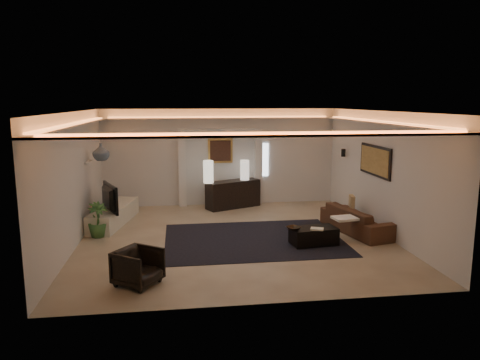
{
  "coord_description": "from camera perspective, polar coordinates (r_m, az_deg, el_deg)",
  "views": [
    {
      "loc": [
        -1.27,
        -10.0,
        3.13
      ],
      "look_at": [
        0.2,
        0.6,
        1.25
      ],
      "focal_mm": 33.83,
      "sensor_mm": 36.0,
      "label": 1
    }
  ],
  "objects": [
    {
      "name": "painting_frame",
      "position": [
        13.62,
        -2.5,
        3.71
      ],
      "size": [
        0.74,
        0.04,
        0.74
      ],
      "primitive_type": "cube",
      "color": "tan",
      "rests_on": "wall_back"
    },
    {
      "name": "magazine",
      "position": [
        9.93,
        9.69,
        -5.99
      ],
      "size": [
        0.33,
        0.28,
        0.03
      ],
      "primitive_type": "cube",
      "rotation": [
        0.0,
        0.0,
        -0.39
      ],
      "color": "beige",
      "rests_on": "coffee_table"
    },
    {
      "name": "media_ledge",
      "position": [
        12.14,
        -15.6,
        -4.26
      ],
      "size": [
        1.07,
        2.49,
        0.45
      ],
      "primitive_type": "cube",
      "rotation": [
        0.0,
        0.0,
        -0.2
      ],
      "color": "beige",
      "rests_on": "ground"
    },
    {
      "name": "sofa",
      "position": [
        11.27,
        14.61,
        -4.89
      ],
      "size": [
        2.22,
        1.27,
        0.61
      ],
      "primitive_type": "imported",
      "rotation": [
        0.0,
        0.0,
        1.8
      ],
      "color": "black",
      "rests_on": "ground"
    },
    {
      "name": "painting_canvas",
      "position": [
        13.59,
        -2.49,
        3.7
      ],
      "size": [
        0.62,
        0.02,
        0.62
      ],
      "primitive_type": "cube",
      "color": "#4C2D1E",
      "rests_on": "wall_back"
    },
    {
      "name": "cove_soffit",
      "position": [
        10.1,
        -0.66,
        7.06
      ],
      "size": [
        7.0,
        7.0,
        0.04
      ],
      "primitive_type": "cube",
      "color": "silver",
      "rests_on": "ceiling"
    },
    {
      "name": "art_panel_gold",
      "position": [
        11.42,
        16.57,
        2.35
      ],
      "size": [
        0.02,
        1.5,
        0.62
      ],
      "primitive_type": "cube",
      "color": "tan",
      "rests_on": "wall_right"
    },
    {
      "name": "wall_front",
      "position": [
        6.84,
        3.08,
        -4.29
      ],
      "size": [
        7.0,
        0.0,
        7.0
      ],
      "primitive_type": "plane",
      "rotation": [
        -1.57,
        0.0,
        0.0
      ],
      "color": "silver",
      "rests_on": "ground"
    },
    {
      "name": "pilaster_left",
      "position": [
        13.56,
        -7.3,
        1.27
      ],
      "size": [
        0.22,
        0.2,
        2.2
      ],
      "primitive_type": "cube",
      "color": "silver",
      "rests_on": "ground"
    },
    {
      "name": "pilaster_right",
      "position": [
        13.77,
        2.31,
        1.48
      ],
      "size": [
        0.22,
        0.2,
        2.2
      ],
      "primitive_type": "cube",
      "color": "silver",
      "rests_on": "ground"
    },
    {
      "name": "wall_niche",
      "position": [
        11.7,
        -18.52,
        2.18
      ],
      "size": [
        0.1,
        0.55,
        0.04
      ],
      "primitive_type": "cube",
      "color": "silver",
      "rests_on": "wall_left"
    },
    {
      "name": "throw_pillow",
      "position": [
        12.01,
        13.92,
        -2.74
      ],
      "size": [
        0.18,
        0.36,
        0.35
      ],
      "primitive_type": "cube",
      "rotation": [
        0.0,
        0.0,
        -0.21
      ],
      "color": "tan",
      "rests_on": "sofa"
    },
    {
      "name": "alcove_header",
      "position": [
        13.49,
        -2.49,
        6.21
      ],
      "size": [
        2.52,
        0.2,
        0.12
      ],
      "primitive_type": "cube",
      "color": "silver",
      "rests_on": "wall_back"
    },
    {
      "name": "lamp_right",
      "position": [
        13.44,
        0.6,
        1.23
      ],
      "size": [
        0.29,
        0.29,
        0.59
      ],
      "primitive_type": "cylinder",
      "rotation": [
        0.0,
        0.0,
        0.1
      ],
      "color": "silver",
      "rests_on": "console"
    },
    {
      "name": "wall_right",
      "position": [
        11.21,
        17.39,
        0.88
      ],
      "size": [
        0.0,
        7.0,
        7.0
      ],
      "primitive_type": "plane",
      "rotation": [
        1.57,
        0.0,
        -1.57
      ],
      "color": "silver",
      "rests_on": "ground"
    },
    {
      "name": "wall_sconce",
      "position": [
        13.14,
        12.9,
        3.38
      ],
      "size": [
        0.12,
        0.12,
        0.22
      ],
      "primitive_type": "cylinder",
      "color": "black",
      "rests_on": "wall_right"
    },
    {
      "name": "wall_left",
      "position": [
        10.39,
        -20.18,
        0.03
      ],
      "size": [
        0.0,
        7.0,
        7.0
      ],
      "primitive_type": "plane",
      "rotation": [
        1.57,
        0.0,
        1.57
      ],
      "color": "silver",
      "rests_on": "ground"
    },
    {
      "name": "wall_back",
      "position": [
        13.67,
        -2.51,
        2.89
      ],
      "size": [
        7.0,
        0.0,
        7.0
      ],
      "primitive_type": "plane",
      "rotation": [
        1.57,
        0.0,
        0.0
      ],
      "color": "silver",
      "rests_on": "ground"
    },
    {
      "name": "figurine",
      "position": [
        12.64,
        -16.29,
        -1.8
      ],
      "size": [
        0.19,
        0.19,
        0.43
      ],
      "primitive_type": "cylinder",
      "rotation": [
        0.0,
        0.0,
        -0.22
      ],
      "color": "black",
      "rests_on": "media_ledge"
    },
    {
      "name": "ginger_jar",
      "position": [
        11.7,
        -17.13,
        3.41
      ],
      "size": [
        0.52,
        0.52,
        0.43
      ],
      "primitive_type": "imported",
      "rotation": [
        0.0,
        0.0,
        -0.34
      ],
      "color": "#4C5765",
      "rests_on": "wall_niche"
    },
    {
      "name": "coffee_table",
      "position": [
        10.14,
        9.27,
        -6.95
      ],
      "size": [
        1.04,
        0.65,
        0.37
      ],
      "primitive_type": "cube",
      "rotation": [
        0.0,
        0.0,
        0.12
      ],
      "color": "black",
      "rests_on": "ground"
    },
    {
      "name": "floor",
      "position": [
        10.56,
        -0.63,
        -7.28
      ],
      "size": [
        7.0,
        7.0,
        0.0
      ],
      "primitive_type": "plane",
      "color": "#BDAE8F",
      "rests_on": "ground"
    },
    {
      "name": "art_panel_frame",
      "position": [
        11.43,
        16.69,
        2.35
      ],
      "size": [
        0.04,
        1.64,
        0.74
      ],
      "primitive_type": "cube",
      "color": "black",
      "rests_on": "wall_right"
    },
    {
      "name": "throw_blanket",
      "position": [
        10.36,
        13.07,
        -4.72
      ],
      "size": [
        0.56,
        0.49,
        0.06
      ],
      "primitive_type": "cube",
      "rotation": [
        0.0,
        0.0,
        0.16
      ],
      "color": "white",
      "rests_on": "sofa"
    },
    {
      "name": "area_rug",
      "position": [
        10.43,
        1.71,
        -7.48
      ],
      "size": [
        4.0,
        3.0,
        0.01
      ],
      "primitive_type": "cube",
      "color": "black",
      "rests_on": "ground"
    },
    {
      "name": "console",
      "position": [
        13.39,
        -0.89,
        -1.8
      ],
      "size": [
        1.68,
        1.12,
        0.81
      ],
      "primitive_type": "cube",
      "rotation": [
        0.0,
        0.0,
        0.42
      ],
      "color": "black",
      "rests_on": "ground"
    },
    {
      "name": "armchair",
      "position": [
        8.09,
        -12.74,
        -10.66
      ],
      "size": [
        0.96,
        0.96,
        0.63
      ],
      "primitive_type": "imported",
      "rotation": [
        0.0,
        0.0,
        0.96
      ],
      "color": "black",
      "rests_on": "ground"
    },
    {
      "name": "tv",
      "position": [
        11.52,
        -16.6,
        -2.2
      ],
      "size": [
        1.14,
        0.59,
        0.67
      ],
      "primitive_type": "imported",
      "rotation": [
        0.0,
        0.0,
        1.96
      ],
      "color": "black",
      "rests_on": "media_ledge"
    },
    {
      "name": "bowl",
      "position": [
        9.83,
        6.77,
        -5.95
      ],
      "size": [
        0.4,
        0.4,
        0.07
      ],
      "primitive_type": "imported",
      "rotation": [
        0.0,
        0.0,
        0.43
      ],
      "color": "black",
      "rests_on": "coffee_table"
    },
    {
      "name": "daylight_slit",
      "position": [
        13.85,
        3.08,
        2.57
      ],
      "size": [
        0.25,
        0.03,
        1.0
      ],
      "primitive_type": "cube",
      "color": "white",
      "rests_on": "wall_back"
    },
    {
      "name": "ceiling",
      "position": [
        10.09,
        -0.66,
        8.65
      ],
      "size": [
        7.0,
        7.0,
        0.0
      ],
      "primitive_type": "plane",
      "rotation": [
        3.14,
        0.0,
        0.0
      ],
      "color": "white",
      "rests_on": "ground"
    },
    {
      "name": "lamp_left",
      "position": [
        12.95,
        -4.02,
        0.88
      ],
      "size": [
        0.32,
        0.32,
        0.65
      ],
      "primitive_type": "cylinder",
      "rotation": [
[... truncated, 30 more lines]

